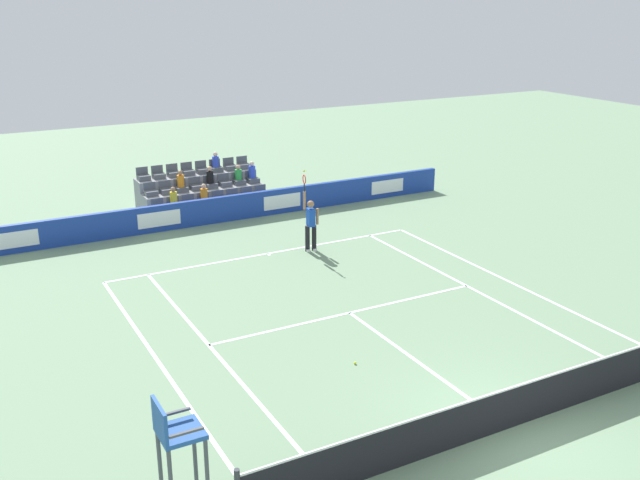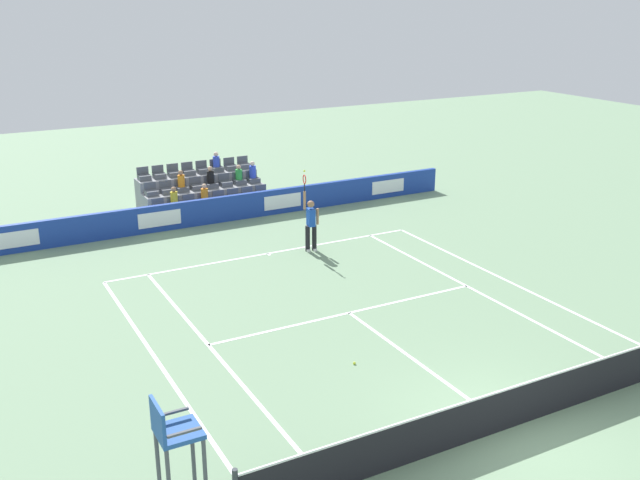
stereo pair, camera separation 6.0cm
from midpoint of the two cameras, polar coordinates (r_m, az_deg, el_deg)
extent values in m
plane|color=gray|center=(15.78, 14.65, -14.06)|extent=(80.00, 80.00, 0.00)
cube|color=white|center=(24.79, -4.07, -1.06)|extent=(10.97, 0.10, 0.01)
cube|color=white|center=(20.27, 2.39, -5.71)|extent=(8.23, 0.10, 0.01)
cube|color=white|center=(17.88, 7.68, -9.41)|extent=(0.10, 6.40, 0.01)
cube|color=white|center=(18.32, -8.15, -8.71)|extent=(0.10, 11.89, 0.01)
cube|color=white|center=(22.17, 12.22, -3.93)|extent=(0.10, 11.89, 0.01)
cube|color=white|center=(17.97, -12.30, -9.55)|extent=(0.10, 11.89, 0.01)
cube|color=white|center=(23.03, 14.84, -3.26)|extent=(0.10, 11.89, 0.01)
cube|color=white|center=(24.71, -3.97, -1.13)|extent=(0.10, 0.20, 0.01)
cube|color=#193899|center=(28.30, -7.57, 2.41)|extent=(20.09, 0.20, 1.00)
cube|color=white|center=(31.54, 5.41, 4.19)|extent=(1.61, 0.01, 0.56)
cube|color=white|center=(29.14, -2.88, 3.03)|extent=(1.61, 0.01, 0.56)
cube|color=white|center=(27.46, -12.38, 1.62)|extent=(1.61, 0.01, 0.56)
cube|color=white|center=(26.64, -22.77, 0.02)|extent=(1.61, 0.01, 0.56)
cube|color=black|center=(15.54, 14.79, -12.63)|extent=(11.77, 0.02, 0.92)
cube|color=white|center=(15.30, 14.94, -11.10)|extent=(11.77, 0.04, 0.04)
cylinder|color=black|center=(24.91, -0.38, 0.17)|extent=(0.16, 0.16, 0.90)
cylinder|color=black|center=(24.84, -0.91, 0.11)|extent=(0.16, 0.16, 0.90)
cube|color=white|center=(25.05, -0.38, -0.72)|extent=(0.16, 0.28, 0.08)
cube|color=white|center=(24.97, -0.90, -0.78)|extent=(0.16, 0.28, 0.08)
cube|color=#1947B2|center=(24.65, -0.65, 1.80)|extent=(0.27, 0.39, 0.60)
sphere|color=#9E7251|center=(24.52, -0.65, 2.82)|extent=(0.24, 0.24, 0.24)
cylinder|color=#9E7251|center=(24.41, -1.14, 3.11)|extent=(0.09, 0.09, 0.62)
cylinder|color=#9E7251|center=(24.66, -0.13, 1.86)|extent=(0.09, 0.09, 0.56)
cylinder|color=black|center=(24.29, -1.15, 4.14)|extent=(0.04, 0.04, 0.28)
torus|color=red|center=(24.22, -1.16, 4.78)|extent=(0.08, 0.31, 0.31)
sphere|color=#D1E533|center=(24.16, -1.16, 5.42)|extent=(0.07, 0.07, 0.07)
cylinder|color=#474C54|center=(13.04, -9.72, -16.88)|extent=(0.07, 0.07, 1.71)
cylinder|color=#474C54|center=(12.91, -12.36, -17.48)|extent=(0.07, 0.07, 1.71)
cube|color=#23519E|center=(12.23, -10.86, -14.54)|extent=(0.70, 0.70, 0.08)
cube|color=#23519E|center=(11.99, -12.44, -13.60)|extent=(0.06, 0.70, 0.55)
cube|color=#474C54|center=(12.40, -11.37, -13.10)|extent=(0.56, 0.05, 0.04)
cube|color=#474C54|center=(11.87, -10.42, -14.58)|extent=(0.56, 0.05, 0.04)
cube|color=gray|center=(29.35, -8.30, 2.38)|extent=(4.96, 0.95, 0.42)
cube|color=#545960|center=(30.04, -4.44, 3.52)|extent=(0.48, 0.44, 0.20)
cube|color=#545960|center=(30.15, -4.61, 4.06)|extent=(0.48, 0.04, 0.30)
cube|color=#545960|center=(29.81, -5.53, 3.36)|extent=(0.48, 0.44, 0.20)
cube|color=#545960|center=(29.92, -5.70, 3.91)|extent=(0.48, 0.04, 0.30)
cube|color=#545960|center=(29.58, -6.64, 3.21)|extent=(0.48, 0.44, 0.20)
cube|color=#545960|center=(29.70, -6.80, 3.76)|extent=(0.48, 0.04, 0.30)
cube|color=#545960|center=(29.37, -7.76, 3.04)|extent=(0.48, 0.44, 0.20)
cube|color=#545960|center=(29.49, -7.92, 3.60)|extent=(0.48, 0.04, 0.30)
cube|color=#545960|center=(29.17, -8.90, 2.88)|extent=(0.48, 0.44, 0.20)
cube|color=#545960|center=(29.29, -9.06, 3.44)|extent=(0.48, 0.04, 0.30)
cube|color=#545960|center=(28.98, -10.05, 2.71)|extent=(0.48, 0.44, 0.20)
cube|color=#545960|center=(29.10, -10.21, 3.28)|extent=(0.48, 0.04, 0.30)
cube|color=#545960|center=(28.81, -11.22, 2.54)|extent=(0.48, 0.44, 0.20)
cube|color=#545960|center=(28.92, -11.37, 3.11)|extent=(0.48, 0.04, 0.30)
cube|color=#545960|center=(28.64, -12.40, 2.36)|extent=(0.48, 0.44, 0.20)
cube|color=#545960|center=(28.76, -12.55, 2.94)|extent=(0.48, 0.04, 0.30)
cube|color=gray|center=(30.16, -8.95, 3.21)|extent=(4.96, 0.95, 0.84)
cube|color=#545960|center=(30.78, -5.18, 4.68)|extent=(0.48, 0.44, 0.20)
cube|color=#545960|center=(30.90, -5.35, 5.21)|extent=(0.48, 0.04, 0.30)
cube|color=#545960|center=(30.55, -6.25, 4.54)|extent=(0.48, 0.44, 0.20)
cube|color=#545960|center=(30.67, -6.41, 5.07)|extent=(0.48, 0.04, 0.30)
cube|color=#545960|center=(30.33, -7.34, 4.39)|extent=(0.48, 0.44, 0.20)
cube|color=#545960|center=(30.45, -7.50, 4.93)|extent=(0.48, 0.04, 0.30)
cube|color=#545960|center=(30.13, -8.44, 4.24)|extent=(0.48, 0.44, 0.20)
cube|color=#545960|center=(30.25, -8.60, 4.78)|extent=(0.48, 0.04, 0.30)
cube|color=#545960|center=(29.93, -9.56, 4.09)|extent=(0.48, 0.44, 0.20)
cube|color=#545960|center=(30.05, -9.71, 4.63)|extent=(0.48, 0.04, 0.30)
cube|color=#545960|center=(29.75, -10.69, 3.93)|extent=(0.48, 0.44, 0.20)
cube|color=#545960|center=(29.87, -10.83, 4.48)|extent=(0.48, 0.04, 0.30)
cube|color=#545960|center=(29.58, -11.83, 3.77)|extent=(0.48, 0.44, 0.20)
cube|color=#545960|center=(29.70, -11.97, 4.32)|extent=(0.48, 0.04, 0.30)
cube|color=#545960|center=(29.42, -12.98, 3.60)|extent=(0.48, 0.44, 0.20)
cube|color=#545960|center=(29.54, -13.12, 4.16)|extent=(0.48, 0.04, 0.30)
cube|color=gray|center=(30.98, -9.56, 3.99)|extent=(4.96, 0.95, 1.26)
cube|color=#545960|center=(31.54, -5.89, 5.78)|extent=(0.48, 0.44, 0.20)
cube|color=#545960|center=(31.66, -6.05, 6.29)|extent=(0.48, 0.04, 0.30)
cube|color=#545960|center=(31.31, -6.95, 5.65)|extent=(0.48, 0.44, 0.20)
cube|color=#545960|center=(31.44, -7.10, 6.16)|extent=(0.48, 0.04, 0.30)
cube|color=#545960|center=(31.10, -8.01, 5.51)|extent=(0.48, 0.44, 0.20)
cube|color=#545960|center=(31.23, -8.16, 6.03)|extent=(0.48, 0.04, 0.30)
cube|color=#545960|center=(30.90, -9.09, 5.37)|extent=(0.48, 0.44, 0.20)
cube|color=#545960|center=(31.03, -9.24, 5.90)|extent=(0.48, 0.04, 0.30)
cube|color=#545960|center=(30.71, -10.18, 5.23)|extent=(0.48, 0.44, 0.20)
cube|color=#545960|center=(30.84, -10.33, 5.76)|extent=(0.48, 0.04, 0.30)
cube|color=#545960|center=(30.53, -11.29, 5.08)|extent=(0.48, 0.44, 0.20)
cube|color=#545960|center=(30.66, -11.43, 5.61)|extent=(0.48, 0.04, 0.30)
cube|color=#545960|center=(30.36, -12.41, 4.93)|extent=(0.48, 0.44, 0.20)
cube|color=#545960|center=(30.49, -12.55, 5.46)|extent=(0.48, 0.04, 0.30)
cube|color=#545960|center=(30.20, -13.53, 4.78)|extent=(0.48, 0.44, 0.20)
cube|color=#545960|center=(30.34, -13.67, 5.31)|extent=(0.48, 0.04, 0.30)
cylinder|color=black|center=(30.09, -8.51, 4.90)|extent=(0.28, 0.28, 0.50)
sphere|color=#D3A884|center=(30.01, -8.54, 5.55)|extent=(0.20, 0.20, 0.20)
cylinder|color=yellow|center=(28.76, -11.29, 3.24)|extent=(0.28, 0.28, 0.50)
sphere|color=#9E7251|center=(28.67, -11.34, 3.91)|extent=(0.20, 0.20, 0.20)
cylinder|color=blue|center=(31.07, -8.07, 6.10)|extent=(0.28, 0.28, 0.43)
sphere|color=beige|center=(31.01, -8.10, 6.67)|extent=(0.20, 0.20, 0.20)
cylinder|color=blue|center=(30.74, -5.24, 5.34)|extent=(0.28, 0.28, 0.51)
sphere|color=beige|center=(30.66, -5.26, 5.98)|extent=(0.20, 0.20, 0.20)
cylinder|color=orange|center=(29.13, -8.97, 3.54)|extent=(0.28, 0.28, 0.48)
sphere|color=#D3A884|center=(29.04, -9.00, 4.19)|extent=(0.20, 0.20, 0.20)
cylinder|color=green|center=(30.52, -6.31, 5.12)|extent=(0.28, 0.28, 0.42)
sphere|color=#D3A884|center=(30.45, -6.33, 5.69)|extent=(0.20, 0.20, 0.20)
cylinder|color=orange|center=(29.71, -10.75, 4.57)|extent=(0.28, 0.28, 0.47)
sphere|color=#9E7251|center=(29.63, -10.79, 5.20)|extent=(0.20, 0.20, 0.20)
sphere|color=#D1E533|center=(17.61, 2.81, -9.60)|extent=(0.07, 0.07, 0.07)
camera|label=1|loc=(0.03, -89.92, 0.03)|focal=40.88mm
camera|label=2|loc=(0.03, 90.08, -0.03)|focal=40.88mm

